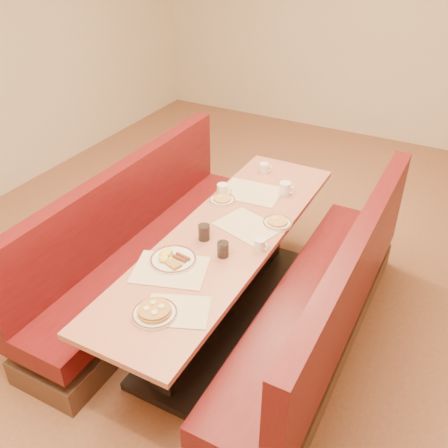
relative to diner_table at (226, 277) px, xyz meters
The scene contains 19 objects.
ground 0.37m from the diner_table, ahead, with size 8.00×8.00×0.00m, color #9E6647.
room_envelope 1.56m from the diner_table, ahead, with size 6.04×8.04×2.82m.
diner_table is the anchor object (origin of this frame).
booth_left 0.73m from the diner_table, behind, with size 0.55×2.50×1.05m.
booth_right 0.73m from the diner_table, ahead, with size 0.55×2.50×1.05m.
placemat_near_left 0.65m from the diner_table, 103.22° to the right, with size 0.45×0.34×0.00m, color beige.
placemat_near_right 0.90m from the diner_table, 81.49° to the right, with size 0.35×0.26×0.00m, color beige.
placemat_far_left 0.73m from the diner_table, 98.97° to the left, with size 0.46×0.34×0.00m, color beige.
placemat_far_right 0.42m from the diner_table, 59.51° to the left, with size 0.42×0.31×0.00m, color beige.
pancake_plate 0.97m from the diner_table, 88.50° to the right, with size 0.26×0.26×0.06m.
eggs_plate 0.60m from the diner_table, 110.25° to the right, with size 0.30×0.30×0.06m.
extra_plate_mid 0.55m from the diner_table, 47.71° to the left, with size 0.21×0.21×0.04m.
extra_plate_far 0.60m from the diner_table, 121.50° to the left, with size 0.20×0.20×0.04m.
coffee_mug_a 0.51m from the diner_table, 10.25° to the right, with size 0.11×0.07×0.08m.
coffee_mug_b 0.69m from the diner_table, 120.30° to the left, with size 0.12×0.08×0.09m.
coffee_mug_c 0.85m from the diner_table, 78.49° to the left, with size 0.13×0.09×0.10m.
coffee_mug_d 1.07m from the diner_table, 98.72° to the left, with size 0.11×0.08×0.08m.
soda_tumbler_near 0.46m from the diner_table, 130.86° to the right, with size 0.08×0.08×0.11m.
soda_tumbler_mid 0.49m from the diner_table, 66.37° to the right, with size 0.08×0.08×0.10m.
Camera 1 is at (1.32, -2.50, 2.68)m, focal length 40.00 mm.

